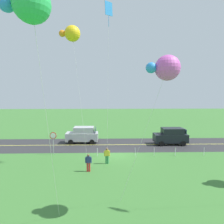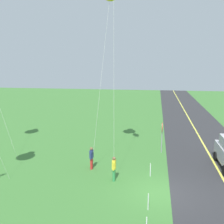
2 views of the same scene
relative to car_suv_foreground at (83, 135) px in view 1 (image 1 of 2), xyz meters
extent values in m
cube|color=#3D7533|center=(-4.52, 5.17, -1.20)|extent=(120.00, 120.00, 0.10)
cube|color=#2D2D30|center=(-4.52, 1.17, -1.15)|extent=(120.00, 7.00, 0.00)
cube|color=#E5E04C|center=(-4.52, 1.17, -1.15)|extent=(120.00, 0.16, 0.00)
cube|color=#B7B7BC|center=(0.08, 0.00, -0.26)|extent=(4.40, 1.90, 1.10)
cube|color=#B7B7BC|center=(-0.17, 0.00, 0.69)|extent=(2.73, 1.75, 0.80)
cube|color=#334756|center=(0.91, 0.00, 0.69)|extent=(0.10, 1.62, 0.64)
cube|color=#334756|center=(-1.79, 0.00, 0.69)|extent=(0.10, 1.62, 0.60)
cylinder|color=black|center=(1.51, 0.95, -0.81)|extent=(0.68, 0.22, 0.68)
cylinder|color=black|center=(1.51, -0.95, -0.81)|extent=(0.68, 0.22, 0.68)
cylinder|color=black|center=(-1.35, 0.95, -0.81)|extent=(0.68, 0.22, 0.68)
cylinder|color=black|center=(-1.35, -0.95, -0.81)|extent=(0.68, 0.22, 0.68)
cube|color=black|center=(-11.97, 1.13, -0.26)|extent=(4.40, 1.90, 1.10)
cube|color=black|center=(-12.22, 1.13, 0.69)|extent=(2.73, 1.75, 0.80)
cube|color=#334756|center=(-11.14, 1.13, 0.69)|extent=(0.10, 1.62, 0.64)
cube|color=#334756|center=(-13.84, 1.13, 0.69)|extent=(0.10, 1.62, 0.60)
cylinder|color=black|center=(-10.54, 2.08, -0.81)|extent=(0.68, 0.22, 0.68)
cylinder|color=black|center=(-10.54, 0.18, -0.81)|extent=(0.68, 0.22, 0.68)
cylinder|color=black|center=(-13.40, 2.08, -0.81)|extent=(0.68, 0.22, 0.68)
cylinder|color=black|center=(-13.40, 0.18, -0.81)|extent=(0.68, 0.22, 0.68)
cylinder|color=gray|center=(2.70, 5.07, -0.10)|extent=(0.08, 0.08, 2.10)
cylinder|color=red|center=(2.70, 5.07, 1.02)|extent=(0.76, 0.04, 0.76)
cylinder|color=white|center=(2.70, 5.10, 1.02)|extent=(0.62, 0.01, 0.62)
cylinder|color=red|center=(-1.82, 10.03, -0.74)|extent=(0.16, 0.16, 0.82)
cylinder|color=red|center=(-1.64, 10.03, -0.74)|extent=(0.16, 0.16, 0.82)
cube|color=navy|center=(-1.73, 10.03, -0.05)|extent=(0.36, 0.22, 0.56)
cylinder|color=navy|center=(-1.97, 10.03, -0.10)|extent=(0.10, 0.10, 0.52)
cylinder|color=navy|center=(-1.49, 10.03, -0.10)|extent=(0.10, 0.10, 0.52)
sphere|color=brown|center=(-1.73, 10.03, 0.34)|extent=(0.22, 0.22, 0.22)
cylinder|color=#338C4C|center=(-3.48, 8.15, -0.74)|extent=(0.16, 0.16, 0.82)
cylinder|color=#338C4C|center=(-3.30, 8.15, -0.74)|extent=(0.16, 0.16, 0.82)
cube|color=yellow|center=(-3.39, 8.15, -0.05)|extent=(0.36, 0.22, 0.56)
cylinder|color=yellow|center=(-3.63, 8.15, -0.10)|extent=(0.10, 0.10, 0.52)
cylinder|color=yellow|center=(-3.15, 8.15, -0.10)|extent=(0.10, 0.10, 0.52)
sphere|color=brown|center=(-3.39, 8.15, 0.34)|extent=(0.22, 0.22, 0.22)
cylinder|color=silver|center=(-1.04, 9.46, 4.98)|extent=(1.40, 1.15, 12.27)
sphere|color=yellow|center=(-0.35, 8.89, 11.11)|extent=(1.40, 1.40, 1.40)
sphere|color=orange|center=(0.55, 8.89, 11.11)|extent=(0.60, 0.60, 0.60)
cylinder|color=silver|center=(-3.49, 8.15, 6.20)|extent=(0.21, 0.02, 14.71)
cube|color=#2D8CE5|center=(-3.58, 8.15, 13.56)|extent=(0.73, 0.68, 1.25)
cylinder|color=#2D8CE5|center=(-3.58, 8.15, 12.66)|extent=(0.04, 0.04, 1.40)
cylinder|color=silver|center=(-0.64, 17.89, 4.00)|extent=(0.02, 3.10, 10.31)
sphere|color=green|center=(-0.65, 19.43, 9.15)|extent=(1.40, 1.40, 1.40)
sphere|color=#2D8CE5|center=(0.25, 19.43, 9.15)|extent=(0.60, 0.60, 0.60)
cylinder|color=silver|center=(-5.49, 15.54, 3.06)|extent=(2.48, 1.29, 8.42)
sphere|color=#D859BF|center=(-6.73, 16.18, 7.27)|extent=(1.40, 1.40, 1.40)
sphere|color=#2D8CE5|center=(-5.83, 16.18, 7.27)|extent=(0.60, 0.60, 0.60)
cylinder|color=silver|center=(-14.28, 5.87, -0.70)|extent=(0.05, 0.05, 0.90)
cylinder|color=silver|center=(-11.03, 5.87, -0.70)|extent=(0.05, 0.05, 0.90)
cylinder|color=silver|center=(-8.65, 5.87, -0.70)|extent=(0.05, 0.05, 0.90)
cylinder|color=silver|center=(-6.53, 5.87, -0.70)|extent=(0.05, 0.05, 0.90)
cylinder|color=silver|center=(-2.33, 5.87, -0.70)|extent=(0.05, 0.05, 0.90)
camera|label=1|loc=(-3.39, 27.07, 5.97)|focal=31.56mm
camera|label=2|loc=(-19.22, 5.62, 6.28)|focal=42.79mm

